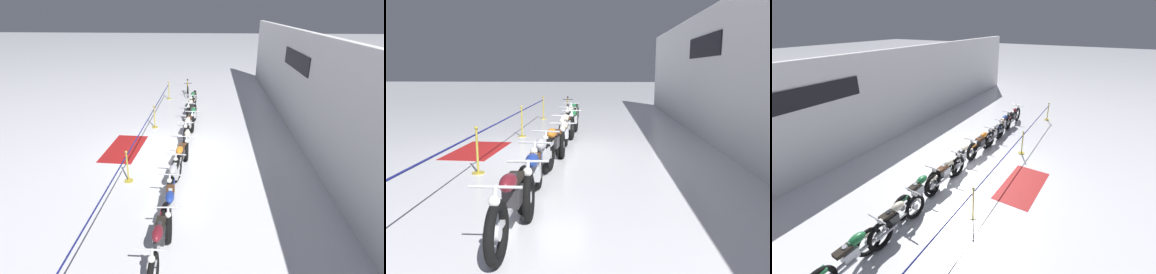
# 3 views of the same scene
# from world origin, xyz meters

# --- Properties ---
(ground_plane) EXTENTS (120.00, 120.00, 0.00)m
(ground_plane) POSITION_xyz_m (0.00, 0.00, 0.00)
(ground_plane) COLOR silver
(back_wall) EXTENTS (28.00, 0.29, 4.20)m
(back_wall) POSITION_xyz_m (-0.01, 5.12, 2.10)
(back_wall) COLOR white
(back_wall) RESTS_ON ground
(motorcycle_green_0) EXTENTS (2.39, 0.62, 0.98)m
(motorcycle_green_0) POSITION_xyz_m (-5.30, 0.51, 0.49)
(motorcycle_green_0) COLOR black
(motorcycle_green_0) RESTS_ON ground
(motorcycle_cream_1) EXTENTS (2.36, 0.62, 0.95)m
(motorcycle_cream_1) POSITION_xyz_m (-3.99, 0.51, 0.48)
(motorcycle_cream_1) COLOR black
(motorcycle_cream_1) RESTS_ON ground
(motorcycle_green_2) EXTENTS (2.32, 0.62, 0.97)m
(motorcycle_green_2) POSITION_xyz_m (-2.67, 0.70, 0.48)
(motorcycle_green_2) COLOR black
(motorcycle_green_2) RESTS_ON ground
(motorcycle_cream_3) EXTENTS (2.31, 0.62, 0.97)m
(motorcycle_cream_3) POSITION_xyz_m (-1.35, 0.56, 0.48)
(motorcycle_cream_3) COLOR black
(motorcycle_cream_3) RESTS_ON ground
(motorcycle_cream_4) EXTENTS (2.28, 0.62, 0.94)m
(motorcycle_cream_4) POSITION_xyz_m (-0.04, 0.63, 0.47)
(motorcycle_cream_4) COLOR black
(motorcycle_cream_4) RESTS_ON ground
(motorcycle_orange_5) EXTENTS (2.28, 0.62, 0.96)m
(motorcycle_orange_5) POSITION_xyz_m (1.43, 0.52, 0.47)
(motorcycle_orange_5) COLOR black
(motorcycle_orange_5) RESTS_ON ground
(motorcycle_silver_6) EXTENTS (2.18, 0.62, 0.95)m
(motorcycle_silver_6) POSITION_xyz_m (2.66, 0.46, 0.47)
(motorcycle_silver_6) COLOR black
(motorcycle_silver_6) RESTS_ON ground
(motorcycle_blue_7) EXTENTS (2.32, 0.62, 0.95)m
(motorcycle_blue_7) POSITION_xyz_m (4.01, 0.52, 0.47)
(motorcycle_blue_7) COLOR black
(motorcycle_blue_7) RESTS_ON ground
(motorcycle_maroon_8) EXTENTS (2.36, 0.62, 0.97)m
(motorcycle_maroon_8) POSITION_xyz_m (5.32, 0.46, 0.49)
(motorcycle_maroon_8) COLOR black
(motorcycle_maroon_8) RESTS_ON ground
(bicycle) EXTENTS (1.71, 0.48, 0.95)m
(bicycle) POSITION_xyz_m (-7.98, 0.02, 0.38)
(bicycle) COLOR black
(bicycle) RESTS_ON ground
(stanchion_far_left) EXTENTS (14.24, 0.28, 1.05)m
(stanchion_far_left) POSITION_xyz_m (-1.53, -1.04, 0.77)
(stanchion_far_left) COLOR gold
(stanchion_far_left) RESTS_ON ground
(stanchion_mid_left) EXTENTS (0.28, 0.28, 1.05)m
(stanchion_mid_left) POSITION_xyz_m (-2.37, -1.04, 0.36)
(stanchion_mid_left) COLOR gold
(stanchion_mid_left) RESTS_ON ground
(stanchion_mid_right) EXTENTS (0.28, 0.28, 1.05)m
(stanchion_mid_right) POSITION_xyz_m (2.26, -1.04, 0.36)
(stanchion_mid_right) COLOR gold
(stanchion_mid_right) RESTS_ON ground
(floor_banner) EXTENTS (2.56, 1.37, 0.01)m
(floor_banner) POSITION_xyz_m (-0.09, -1.84, 0.00)
(floor_banner) COLOR maroon
(floor_banner) RESTS_ON ground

